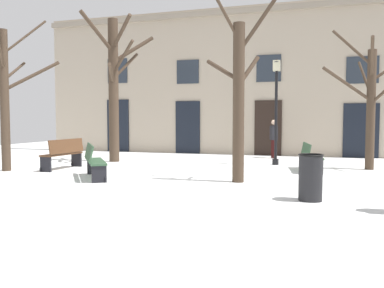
# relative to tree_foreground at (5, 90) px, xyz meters

# --- Properties ---
(ground_plane) EXTENTS (29.03, 29.03, 0.00)m
(ground_plane) POSITION_rel_tree_foreground_xyz_m (5.31, 0.60, -2.47)
(ground_plane) COLOR white
(building_facade) EXTENTS (18.14, 0.60, 6.53)m
(building_facade) POSITION_rel_tree_foreground_xyz_m (5.31, 7.83, 0.84)
(building_facade) COLOR tan
(building_facade) RESTS_ON ground
(tree_foreground) EXTENTS (2.30, 2.28, 4.73)m
(tree_foreground) POSITION_rel_tree_foreground_xyz_m (0.00, 0.00, 0.00)
(tree_foreground) COLOR #423326
(tree_foreground) RESTS_ON ground
(tree_right_of_center) EXTENTS (2.59, 2.31, 4.37)m
(tree_right_of_center) POSITION_rel_tree_foreground_xyz_m (10.62, 3.54, -0.33)
(tree_right_of_center) COLOR #423326
(tree_right_of_center) RESTS_ON ground
(tree_near_facade) EXTENTS (1.97, 1.13, 4.82)m
(tree_near_facade) POSITION_rel_tree_foreground_xyz_m (7.17, -0.08, -0.30)
(tree_near_facade) COLOR #423326
(tree_near_facade) RESTS_ON ground
(tree_left_of_center) EXTENTS (1.84, 2.42, 5.31)m
(tree_left_of_center) POSITION_rel_tree_foreground_xyz_m (1.89, 3.36, 0.45)
(tree_left_of_center) COLOR #423326
(tree_left_of_center) RESTS_ON ground
(streetlamp) EXTENTS (0.30, 0.30, 3.66)m
(streetlamp) POSITION_rel_tree_foreground_xyz_m (7.71, 4.06, -0.23)
(streetlamp) COLOR black
(streetlamp) RESTS_ON ground
(litter_bin) EXTENTS (0.48, 0.48, 0.91)m
(litter_bin) POSITION_rel_tree_foreground_xyz_m (8.94, -1.96, -2.02)
(litter_bin) COLOR black
(litter_bin) RESTS_ON ground
(bench_by_litter_bin) EXTENTS (0.54, 1.66, 0.96)m
(bench_by_litter_bin) POSITION_rel_tree_foreground_xyz_m (1.41, 0.84, -1.98)
(bench_by_litter_bin) COLOR #51331E
(bench_by_litter_bin) RESTS_ON ground
(bench_facing_shops) EXTENTS (0.69, 1.69, 0.86)m
(bench_facing_shops) POSITION_rel_tree_foreground_xyz_m (8.89, 2.66, -2.03)
(bench_facing_shops) COLOR #2D4C33
(bench_facing_shops) RESTS_ON ground
(bench_back_to_back_right) EXTENTS (1.42, 1.73, 0.92)m
(bench_back_to_back_right) POSITION_rel_tree_foreground_xyz_m (3.35, -0.58, -1.99)
(bench_back_to_back_right) COLOR #2D4C33
(bench_back_to_back_right) RESTS_ON ground
(person_strolling) EXTENTS (0.35, 0.44, 1.56)m
(person_strolling) POSITION_rel_tree_foreground_xyz_m (7.41, 6.41, -1.62)
(person_strolling) COLOR #350F0F
(person_strolling) RESTS_ON ground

